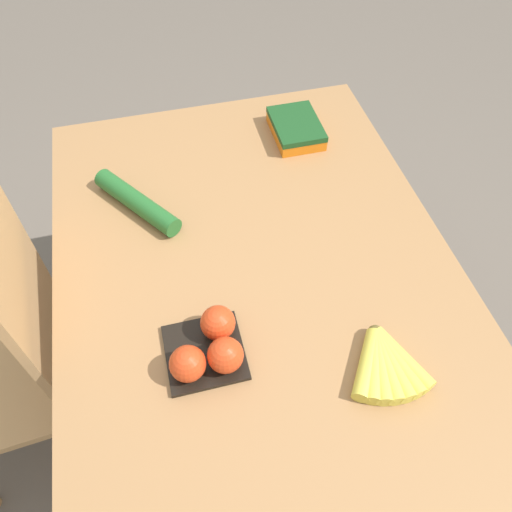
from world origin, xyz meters
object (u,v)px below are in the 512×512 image
Objects in this scene: tomato_pack at (209,348)px; carrot_bag at (296,127)px; banana_bunch at (385,363)px; chair at (15,358)px; cucumber_near at (137,202)px.

tomato_pack is 0.89× the size of carrot_bag.
tomato_pack is at bearing 72.07° from banana_bunch.
chair is 0.99m from carrot_bag.
banana_bunch is at bearing -142.22° from cucumber_near.
chair is 3.89× the size of cucumber_near.
tomato_pack is (-0.25, -0.49, 0.30)m from chair.
chair is 0.53m from cucumber_near.
tomato_pack reaches higher than banana_bunch.
carrot_bag is 0.51m from cucumber_near.
carrot_bag is at bearing 109.34° from chair.
chair is 6.15× the size of tomato_pack.
banana_bunch is (-0.36, -0.83, 0.28)m from chair.
chair is at bearing 113.86° from carrot_bag.
tomato_pack is at bearing 58.21° from chair.
tomato_pack is at bearing -167.47° from cucumber_near.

